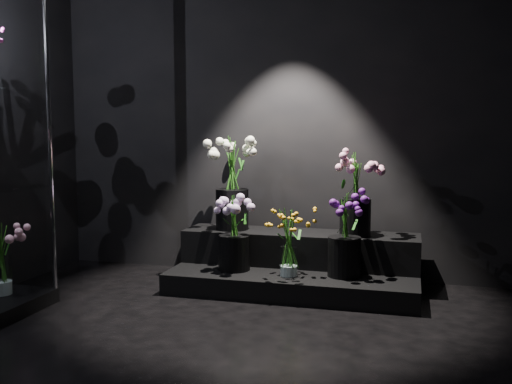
% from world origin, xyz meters
% --- Properties ---
extents(floor, '(4.00, 4.00, 0.00)m').
position_xyz_m(floor, '(0.00, 0.00, 0.00)').
color(floor, black).
rests_on(floor, ground).
extents(wall_back, '(4.00, 0.00, 4.00)m').
position_xyz_m(wall_back, '(0.00, 2.00, 1.40)').
color(wall_back, black).
rests_on(wall_back, floor).
extents(display_riser, '(1.93, 0.86, 0.43)m').
position_xyz_m(display_riser, '(0.25, 1.61, 0.18)').
color(display_riser, black).
rests_on(display_riser, floor).
extents(bouquet_orange_bells, '(0.35, 0.35, 0.51)m').
position_xyz_m(bouquet_orange_bells, '(0.25, 1.31, 0.42)').
color(bouquet_orange_bells, white).
rests_on(bouquet_orange_bells, display_riser).
extents(bouquet_lilac, '(0.44, 0.44, 0.60)m').
position_xyz_m(bouquet_lilac, '(-0.21, 1.39, 0.50)').
color(bouquet_lilac, black).
rests_on(bouquet_lilac, display_riser).
extents(bouquet_purple, '(0.35, 0.35, 0.64)m').
position_xyz_m(bouquet_purple, '(0.65, 1.42, 0.52)').
color(bouquet_purple, black).
rests_on(bouquet_purple, display_riser).
extents(bouquet_cream_roses, '(0.48, 0.48, 0.78)m').
position_xyz_m(bouquet_cream_roses, '(-0.33, 1.72, 0.86)').
color(bouquet_cream_roses, black).
rests_on(bouquet_cream_roses, display_riser).
extents(bouquet_pink_roses, '(0.46, 0.46, 0.67)m').
position_xyz_m(bouquet_pink_roses, '(0.71, 1.69, 0.81)').
color(bouquet_pink_roses, black).
rests_on(bouquet_pink_roses, display_riser).
extents(bouquet_case_base_pink, '(0.34, 0.34, 0.50)m').
position_xyz_m(bouquet_case_base_pink, '(-1.65, 0.49, 0.37)').
color(bouquet_case_base_pink, white).
rests_on(bouquet_case_base_pink, display_case).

